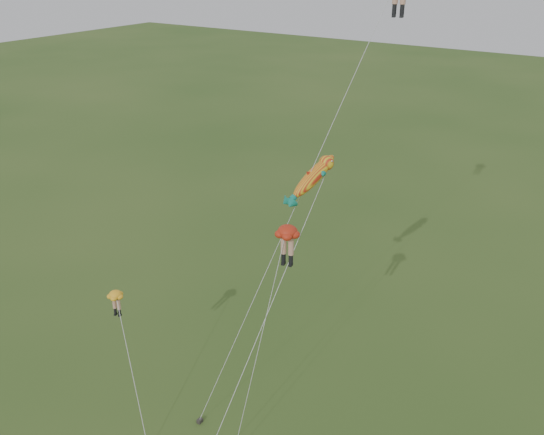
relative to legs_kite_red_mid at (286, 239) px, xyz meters
The scene contains 4 objects.
ground 13.49m from the legs_kite_red_mid, 145.08° to the right, with size 300.00×300.00×0.00m, color #2D4D1B.
legs_kite_red_mid is the anchor object (origin of this frame).
legs_kite_yellow 12.18m from the legs_kite_red_mid, 166.34° to the right, with size 5.47×3.75×7.42m.
fish_kite 4.62m from the legs_kite_red_mid, 102.41° to the left, with size 2.12×11.60×15.91m.
Camera 1 is at (18.10, -20.51, 26.19)m, focal length 40.00 mm.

